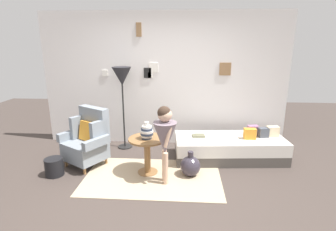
{
  "coord_description": "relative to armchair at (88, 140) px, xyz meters",
  "views": [
    {
      "loc": [
        0.44,
        -3.24,
        2.02
      ],
      "look_at": [
        0.15,
        0.95,
        0.85
      ],
      "focal_mm": 28.16,
      "sensor_mm": 36.0,
      "label": 1
    }
  ],
  "objects": [
    {
      "name": "book_on_daybed",
      "position": [
        1.87,
        0.39,
        -0.02
      ],
      "size": [
        0.23,
        0.18,
        0.03
      ],
      "primitive_type": "cube",
      "rotation": [
        0.0,
        0.0,
        0.07
      ],
      "color": "#67664D",
      "rests_on": "daybed"
    },
    {
      "name": "side_table",
      "position": [
        1.04,
        -0.26,
        -0.02
      ],
      "size": [
        0.58,
        0.58,
        0.59
      ],
      "color": "olive",
      "rests_on": "ground"
    },
    {
      "name": "floor_lamp",
      "position": [
        0.44,
        0.78,
        0.91
      ],
      "size": [
        0.36,
        0.36,
        1.58
      ],
      "color": "black",
      "rests_on": "ground"
    },
    {
      "name": "ground_plane",
      "position": [
        1.19,
        -0.82,
        -0.44
      ],
      "size": [
        12.0,
        12.0,
        0.0
      ],
      "primitive_type": "plane",
      "color": "#423833"
    },
    {
      "name": "demijohn_near",
      "position": [
        1.72,
        -0.3,
        -0.28
      ],
      "size": [
        0.32,
        0.32,
        0.4
      ],
      "color": "#332D38",
      "rests_on": "ground"
    },
    {
      "name": "person_child",
      "position": [
        1.35,
        -0.55,
        0.32
      ],
      "size": [
        0.34,
        0.34,
        1.17
      ],
      "color": "#D8AD8E",
      "rests_on": "ground"
    },
    {
      "name": "daybed",
      "position": [
        2.42,
        0.38,
        -0.24
      ],
      "size": [
        1.96,
        0.96,
        0.4
      ],
      "color": "#4C4742",
      "rests_on": "ground"
    },
    {
      "name": "rug",
      "position": [
        1.14,
        -0.41,
        -0.43
      ],
      "size": [
        2.09,
        1.26,
        0.01
      ],
      "primitive_type": "cube",
      "color": "tan",
      "rests_on": "ground"
    },
    {
      "name": "armchair",
      "position": [
        0.0,
        0.0,
        0.0
      ],
      "size": [
        0.9,
        0.84,
        0.97
      ],
      "color": "#9E7042",
      "rests_on": "ground"
    },
    {
      "name": "vase_striped",
      "position": [
        1.05,
        -0.28,
        0.26
      ],
      "size": [
        0.2,
        0.2,
        0.27
      ],
      "color": "#2D384C",
      "rests_on": "side_table"
    },
    {
      "name": "magazine_basket",
      "position": [
        -0.4,
        -0.44,
        -0.3
      ],
      "size": [
        0.28,
        0.28,
        0.28
      ],
      "primitive_type": "cylinder",
      "color": "black",
      "rests_on": "ground"
    },
    {
      "name": "gallery_wall",
      "position": [
        1.2,
        1.13,
        0.86
      ],
      "size": [
        4.8,
        0.12,
        2.6
      ],
      "color": "silver",
      "rests_on": "ground"
    },
    {
      "name": "pillow_head",
      "position": [
        3.19,
        0.49,
        0.05
      ],
      "size": [
        0.22,
        0.15,
        0.18
      ],
      "primitive_type": "cube",
      "rotation": [
        0.0,
        0.0,
        0.15
      ],
      "color": "beige",
      "rests_on": "daybed"
    },
    {
      "name": "pillow_back",
      "position": [
        2.85,
        0.54,
        0.05
      ],
      "size": [
        0.2,
        0.15,
        0.18
      ],
      "primitive_type": "cube",
      "rotation": [
        0.0,
        0.0,
        0.16
      ],
      "color": "gray",
      "rests_on": "daybed"
    },
    {
      "name": "pillow_extra",
      "position": [
        2.75,
        0.34,
        0.05
      ],
      "size": [
        0.2,
        0.12,
        0.18
      ],
      "primitive_type": "cube",
      "rotation": [
        0.0,
        0.0,
        0.02
      ],
      "color": "orange",
      "rests_on": "daybed"
    },
    {
      "name": "pillow_mid",
      "position": [
        3.02,
        0.45,
        0.04
      ],
      "size": [
        0.19,
        0.15,
        0.17
      ],
      "primitive_type": "cube",
      "rotation": [
        0.0,
        0.0,
        0.16
      ],
      "color": "#474C56",
      "rests_on": "daybed"
    }
  ]
}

